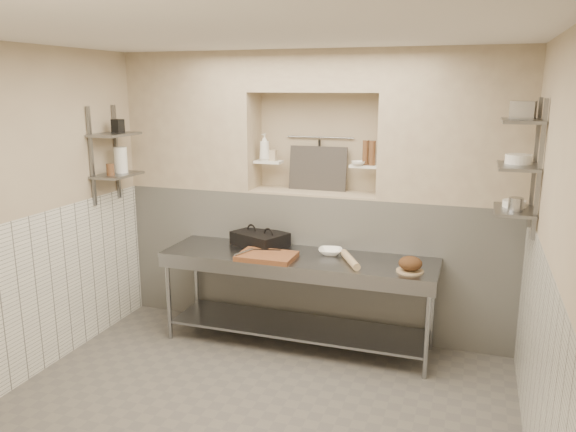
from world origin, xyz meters
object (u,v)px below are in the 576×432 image
at_px(bottle_soap, 265,147).
at_px(panini_press, 260,239).
at_px(rolling_pin, 350,260).
at_px(jug_left, 121,160).
at_px(cutting_board, 267,256).
at_px(prep_table, 297,282).
at_px(bread_loaf, 410,263).
at_px(mixing_bowl, 330,252).
at_px(bowl_alcove, 358,163).

bearing_deg(bottle_soap, panini_press, -78.74).
bearing_deg(rolling_pin, jug_left, -179.96).
height_order(cutting_board, rolling_pin, rolling_pin).
relative_size(panini_press, jug_left, 2.38).
relative_size(cutting_board, bottle_soap, 1.88).
bearing_deg(prep_table, bread_loaf, -6.56).
bearing_deg(mixing_bowl, panini_press, 174.62).
xyz_separation_m(bowl_alcove, jug_left, (-2.29, -0.57, 0.01)).
bearing_deg(cutting_board, rolling_pin, 8.07).
height_order(prep_table, cutting_board, cutting_board).
bearing_deg(panini_press, jug_left, -144.50).
xyz_separation_m(cutting_board, jug_left, (-1.59, 0.11, 0.82)).
xyz_separation_m(rolling_pin, bottle_soap, (-1.04, 0.60, 0.92)).
relative_size(rolling_pin, jug_left, 1.76).
relative_size(prep_table, jug_left, 10.16).
xyz_separation_m(mixing_bowl, bottle_soap, (-0.81, 0.38, 0.92)).
height_order(prep_table, mixing_bowl, mixing_bowl).
distance_m(mixing_bowl, bowl_alcove, 0.90).
xyz_separation_m(cutting_board, bottle_soap, (-0.28, 0.70, 0.93)).
bearing_deg(bowl_alcove, rolling_pin, -83.39).
height_order(cutting_board, bottle_soap, bottle_soap).
relative_size(bottle_soap, jug_left, 1.08).
distance_m(prep_table, panini_press, 0.61).
xyz_separation_m(panini_press, bread_loaf, (1.52, -0.34, 0.01)).
bearing_deg(bread_loaf, jug_left, 178.80).
distance_m(cutting_board, bowl_alcove, 1.27).
bearing_deg(bowl_alcove, prep_table, -131.32).
bearing_deg(bowl_alcove, bread_loaf, -46.29).
height_order(mixing_bowl, bread_loaf, bread_loaf).
bearing_deg(mixing_bowl, bread_loaf, -19.46).
bearing_deg(mixing_bowl, bottle_soap, 154.59).
bearing_deg(cutting_board, bread_loaf, 2.00).
height_order(cutting_board, mixing_bowl, mixing_bowl).
bearing_deg(mixing_bowl, bowl_alcove, 64.57).
xyz_separation_m(cutting_board, bread_loaf, (1.30, 0.05, 0.05)).
height_order(prep_table, bowl_alcove, bowl_alcove).
relative_size(rolling_pin, bread_loaf, 2.21).
relative_size(panini_press, bottle_soap, 2.20).
relative_size(prep_table, bread_loaf, 12.80).
bearing_deg(jug_left, cutting_board, -3.82).
xyz_separation_m(cutting_board, bowl_alcove, (0.70, 0.68, 0.81)).
relative_size(prep_table, bowl_alcove, 19.61).
xyz_separation_m(cutting_board, mixing_bowl, (0.52, 0.32, 0.00)).
xyz_separation_m(prep_table, jug_left, (-1.84, -0.06, 1.10)).
bearing_deg(cutting_board, mixing_bowl, 31.41).
xyz_separation_m(bottle_soap, jug_left, (-1.31, -0.60, -0.11)).
distance_m(prep_table, rolling_pin, 0.60).
height_order(mixing_bowl, rolling_pin, rolling_pin).
relative_size(prep_table, bottle_soap, 9.37).
bearing_deg(bottle_soap, rolling_pin, -29.71).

